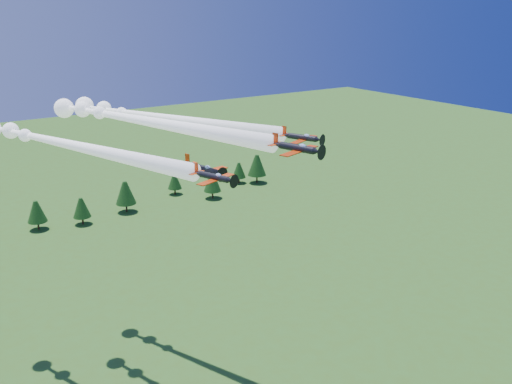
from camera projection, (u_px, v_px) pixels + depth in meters
plane_lead at (138, 120)px, 96.58m from camera, size 22.07×56.86×3.70m
plane_left at (62, 143)px, 96.02m from camera, size 23.79×57.62×3.70m
plane_right at (156, 117)px, 108.65m from camera, size 25.16×53.75×3.70m
plane_slot at (204, 169)px, 90.90m from camera, size 8.52×9.33×2.97m
treeline at (34, 208)px, 179.03m from camera, size 166.64×21.00×11.97m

